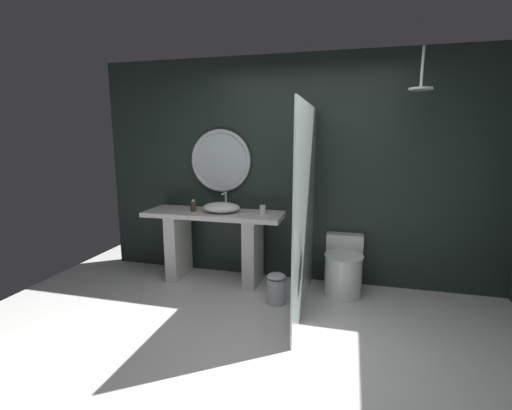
# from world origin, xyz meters

# --- Properties ---
(ground_plane) EXTENTS (5.76, 5.76, 0.00)m
(ground_plane) POSITION_xyz_m (0.00, 0.00, 0.00)
(ground_plane) COLOR silver
(back_wall_panel) EXTENTS (4.80, 0.10, 2.60)m
(back_wall_panel) POSITION_xyz_m (0.00, 1.90, 1.30)
(back_wall_panel) COLOR #1E2823
(back_wall_panel) RESTS_ON ground_plane
(vanity_counter) EXTENTS (1.62, 0.54, 0.83)m
(vanity_counter) POSITION_xyz_m (-0.91, 1.56, 0.52)
(vanity_counter) COLOR silver
(vanity_counter) RESTS_ON ground_plane
(vessel_sink) EXTENTS (0.44, 0.36, 0.22)m
(vessel_sink) POSITION_xyz_m (-0.81, 1.55, 0.89)
(vessel_sink) COLOR white
(vessel_sink) RESTS_ON vanity_counter
(tumbler_cup) EXTENTS (0.07, 0.07, 0.10)m
(tumbler_cup) POSITION_xyz_m (-0.33, 1.59, 0.88)
(tumbler_cup) COLOR silver
(tumbler_cup) RESTS_ON vanity_counter
(soap_dispenser) EXTENTS (0.07, 0.07, 0.14)m
(soap_dispenser) POSITION_xyz_m (-1.15, 1.53, 0.90)
(soap_dispenser) COLOR #3D3323
(soap_dispenser) RESTS_ON vanity_counter
(round_wall_mirror) EXTENTS (0.75, 0.05, 0.75)m
(round_wall_mirror) POSITION_xyz_m (-0.91, 1.81, 1.41)
(round_wall_mirror) COLOR #B7B7BC
(shower_glass_panel) EXTENTS (0.02, 1.53, 1.99)m
(shower_glass_panel) POSITION_xyz_m (0.21, 1.09, 1.00)
(shower_glass_panel) COLOR silver
(shower_glass_panel) RESTS_ON ground_plane
(rain_shower_head) EXTENTS (0.21, 0.21, 0.38)m
(rain_shower_head) POSITION_xyz_m (1.20, 1.43, 2.16)
(rain_shower_head) COLOR #B7B7BC
(toilet) EXTENTS (0.41, 0.62, 0.61)m
(toilet) POSITION_xyz_m (0.59, 1.58, 0.29)
(toilet) COLOR white
(toilet) RESTS_ON ground_plane
(waste_bin) EXTENTS (0.20, 0.20, 0.32)m
(waste_bin) POSITION_xyz_m (-0.07, 1.12, 0.16)
(waste_bin) COLOR #B7B7BC
(waste_bin) RESTS_ON ground_plane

